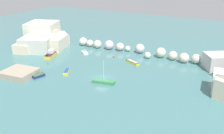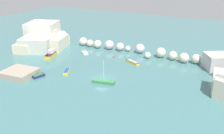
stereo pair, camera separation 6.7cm
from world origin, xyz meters
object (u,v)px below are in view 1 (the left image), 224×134
object	(u,v)px
channel_buoy	(114,56)
moored_boat_1	(51,54)
stone_dock	(19,73)
moored_boat_2	(67,71)
moored_boat_3	(132,62)
moored_boat_0	(104,82)
moored_boat_5	(85,53)
moored_boat_4	(38,76)

from	to	relation	value
channel_buoy	moored_boat_1	size ratio (longest dim) A/B	0.09
stone_dock	moored_boat_2	bearing A→B (deg)	38.92
moored_boat_2	moored_boat_3	size ratio (longest dim) A/B	0.86
moored_boat_1	moored_boat_3	distance (m)	22.31
stone_dock	moored_boat_2	distance (m)	10.41
moored_boat_0	moored_boat_5	world-z (taller)	moored_boat_0
channel_buoy	moored_boat_5	world-z (taller)	channel_buoy
stone_dock	moored_boat_5	bearing A→B (deg)	78.56
stone_dock	moored_boat_2	world-z (taller)	stone_dock
moored_boat_2	moored_boat_5	bearing A→B (deg)	-11.82
stone_dock	moored_boat_2	xyz separation A→B (m)	(8.10, 6.54, -0.39)
channel_buoy	moored_boat_0	bearing A→B (deg)	-69.56
moored_boat_0	moored_boat_3	bearing A→B (deg)	77.45
stone_dock	channel_buoy	world-z (taller)	stone_dock
moored_boat_1	moored_boat_0	bearing A→B (deg)	-128.96
moored_boat_4	moored_boat_5	xyz separation A→B (m)	(-0.06, 18.67, -0.11)
moored_boat_2	moored_boat_0	bearing A→B (deg)	-124.24
moored_boat_2	moored_boat_4	distance (m)	6.41
moored_boat_1	moored_boat_4	size ratio (longest dim) A/B	1.67
moored_boat_3	moored_boat_1	bearing A→B (deg)	41.53
moored_boat_0	stone_dock	bearing A→B (deg)	-174.23
moored_boat_0	moored_boat_3	size ratio (longest dim) A/B	1.16
moored_boat_1	moored_boat_3	world-z (taller)	moored_boat_1
moored_boat_3	channel_buoy	bearing A→B (deg)	10.22
moored_boat_0	moored_boat_4	bearing A→B (deg)	-175.27
moored_boat_3	moored_boat_5	distance (m)	15.01
moored_boat_2	moored_boat_4	size ratio (longest dim) A/B	1.23
moored_boat_1	moored_boat_2	distance (m)	12.61
moored_boat_4	moored_boat_5	bearing A→B (deg)	-164.62
stone_dock	moored_boat_0	bearing A→B (deg)	16.31
moored_boat_1	moored_boat_5	size ratio (longest dim) A/B	1.72
moored_boat_0	moored_boat_5	size ratio (longest dim) A/B	1.71
moored_boat_3	moored_boat_2	bearing A→B (deg)	75.59
moored_boat_4	moored_boat_2	bearing A→B (deg)	157.09
channel_buoy	moored_boat_2	world-z (taller)	moored_boat_2
channel_buoy	moored_boat_5	bearing A→B (deg)	-173.77
moored_boat_0	channel_buoy	bearing A→B (deg)	99.90
stone_dock	moored_boat_4	distance (m)	4.42
moored_boat_4	channel_buoy	bearing A→B (deg)	171.51
stone_dock	moored_boat_5	world-z (taller)	stone_dock
moored_boat_3	stone_dock	bearing A→B (deg)	71.63
moored_boat_5	moored_boat_2	bearing A→B (deg)	-32.83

